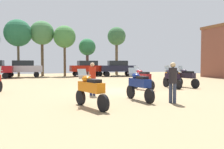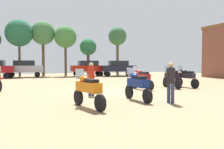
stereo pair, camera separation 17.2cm
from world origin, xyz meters
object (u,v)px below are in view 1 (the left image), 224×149
tree_3 (117,37)px  tree_9 (65,37)px  motorcycle_5 (142,78)px  tree_5 (42,33)px  motorcycle_3 (139,85)px  tree_4 (87,48)px  car_5 (87,67)px  person_2 (173,79)px  motorcycle_2 (172,77)px  tree_6 (18,33)px  car_4 (118,67)px  car_3 (23,67)px  motorcycle_8 (172,76)px  motorcycle_6 (91,89)px  person_1 (92,76)px  motorcycle_1 (187,77)px

tree_3 → tree_9: (-7.69, -0.94, -0.41)m
motorcycle_5 → tree_5: 19.81m
motorcycle_3 → tree_4: (3.25, 21.97, 3.11)m
tree_3 → tree_9: tree_3 is taller
car_5 → tree_3: bearing=-61.4°
car_5 → tree_4: 3.53m
motorcycle_3 → person_2: (1.01, -1.07, 0.27)m
tree_3 → motorcycle_2: bearing=-100.2°
tree_4 → tree_6: (-8.81, 0.15, 1.59)m
tree_5 → car_5: bearing=-26.7°
car_4 → motorcycle_3: bearing=170.4°
tree_5 → tree_6: bearing=-174.2°
tree_6 → car_3: bearing=-72.0°
motorcycle_3 → tree_5: bearing=92.5°
motorcycle_5 → car_4: bearing=61.4°
car_3 → motorcycle_8: bearing=-143.7°
motorcycle_3 → motorcycle_6: motorcycle_3 is taller
motorcycle_6 → person_1: (0.96, 3.20, 0.28)m
motorcycle_1 → motorcycle_8: 1.21m
tree_4 → tree_3: bearing=6.2°
car_4 → motorcycle_8: bearing=-175.0°
motorcycle_8 → car_4: size_ratio=0.49×
tree_6 → motorcycle_8: bearing=-57.4°
motorcycle_8 → tree_4: (-2.05, 16.85, 3.09)m
motorcycle_3 → motorcycle_8: (5.30, 5.12, 0.02)m
motorcycle_3 → tree_3: size_ratio=0.32×
motorcycle_3 → car_3: car_3 is taller
person_2 → tree_6: 24.50m
motorcycle_8 → person_1: person_1 is taller
motorcycle_1 → car_5: 16.04m
motorcycle_1 → motorcycle_2: (-1.23, -0.04, -0.01)m
motorcycle_1 → car_5: car_5 is taller
person_2 → tree_6: bearing=-19.5°
motorcycle_2 → tree_3: tree_3 is taller
motorcycle_8 → person_2: 7.53m
motorcycle_6 → car_3: size_ratio=0.50×
car_4 → person_1: bearing=163.4°
motorcycle_6 → tree_4: 23.77m
motorcycle_3 → motorcycle_8: motorcycle_8 is taller
car_3 → car_5: same height
motorcycle_6 → tree_5: tree_5 is taller
car_3 → tree_3: (12.77, 2.14, 4.32)m
tree_3 → motorcycle_3: bearing=-109.1°
motorcycle_2 → motorcycle_3: motorcycle_2 is taller
motorcycle_6 → tree_9: (2.55, 22.42, 4.38)m
car_5 → person_1: size_ratio=2.54×
car_5 → tree_4: size_ratio=0.85×
motorcycle_2 → motorcycle_6: bearing=-143.8°
person_2 → tree_4: size_ratio=0.33×
car_3 → tree_9: (5.08, 1.20, 3.92)m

